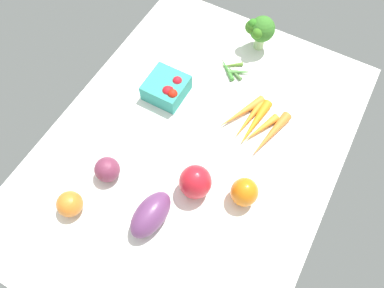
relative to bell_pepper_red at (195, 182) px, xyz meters
The scene contains 10 objects.
tablecloth 13.69cm from the bell_pepper_red, 147.06° to the right, with size 104.00×76.00×2.00cm, color white.
bell_pepper_red is the anchor object (origin of this frame).
heirloom_tomato_orange 31.26cm from the bell_pepper_red, 51.72° to the right, with size 6.46×6.46×6.46cm, color orange.
broccoli_head 52.69cm from the bell_pepper_red, behind, with size 9.24×8.92×11.55cm.
bell_pepper_orange 12.29cm from the bell_pepper_red, 107.93° to the left, with size 6.88×6.88×8.59cm, color orange.
red_onion_center 23.04cm from the bell_pepper_red, 71.36° to the right, with size 6.58×6.58×6.58cm, color #742E48.
carrot_bunch 25.55cm from the bell_pepper_red, 166.91° to the left, with size 19.18×18.09×2.90cm.
eggplant 13.37cm from the bell_pepper_red, 25.11° to the right, with size 12.94×7.20×7.20cm, color #643464.
okra_pile 40.71cm from the bell_pepper_red, 167.96° to the right, with size 8.11×12.28×1.59cm.
berry_basket 31.16cm from the bell_pepper_red, 135.81° to the right, with size 11.14×11.14×6.74cm.
Camera 1 is at (39.89, 22.15, 90.80)cm, focal length 34.03 mm.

